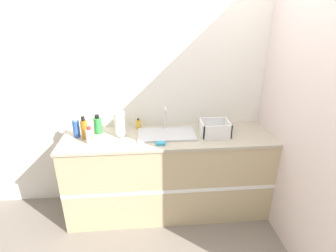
{
  "coord_description": "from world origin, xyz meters",
  "views": [
    {
      "loc": [
        -0.22,
        -2.15,
        2.08
      ],
      "look_at": [
        -0.01,
        0.27,
        1.05
      ],
      "focal_mm": 28.0,
      "sensor_mm": 36.0,
      "label": 1
    }
  ],
  "objects_px": {
    "paper_towel_roll": "(120,124)",
    "dish_rack": "(215,130)",
    "bottle_green": "(98,125)",
    "bottle_white_spray": "(90,136)",
    "bottle_amber": "(84,129)",
    "sink": "(166,133)",
    "bottle_blue": "(76,128)",
    "soap_dispenser": "(138,124)"
  },
  "relations": [
    {
      "from": "bottle_white_spray",
      "to": "bottle_blue",
      "type": "relative_size",
      "value": 0.78
    },
    {
      "from": "paper_towel_roll",
      "to": "soap_dispenser",
      "type": "relative_size",
      "value": 2.23
    },
    {
      "from": "bottle_amber",
      "to": "bottle_green",
      "type": "relative_size",
      "value": 1.15
    },
    {
      "from": "bottle_white_spray",
      "to": "bottle_green",
      "type": "xyz_separation_m",
      "value": [
        0.04,
        0.22,
        0.02
      ]
    },
    {
      "from": "sink",
      "to": "bottle_blue",
      "type": "relative_size",
      "value": 2.76
    },
    {
      "from": "dish_rack",
      "to": "sink",
      "type": "bearing_deg",
      "value": 174.44
    },
    {
      "from": "dish_rack",
      "to": "bottle_blue",
      "type": "bearing_deg",
      "value": 176.51
    },
    {
      "from": "bottle_blue",
      "to": "paper_towel_roll",
      "type": "bearing_deg",
      "value": -1.73
    },
    {
      "from": "paper_towel_roll",
      "to": "bottle_green",
      "type": "xyz_separation_m",
      "value": [
        -0.24,
        0.09,
        -0.04
      ]
    },
    {
      "from": "paper_towel_roll",
      "to": "bottle_white_spray",
      "type": "relative_size",
      "value": 1.53
    },
    {
      "from": "dish_rack",
      "to": "bottle_white_spray",
      "type": "relative_size",
      "value": 1.72
    },
    {
      "from": "paper_towel_roll",
      "to": "dish_rack",
      "type": "relative_size",
      "value": 0.89
    },
    {
      "from": "bottle_blue",
      "to": "soap_dispenser",
      "type": "relative_size",
      "value": 1.86
    },
    {
      "from": "paper_towel_roll",
      "to": "dish_rack",
      "type": "height_order",
      "value": "paper_towel_roll"
    },
    {
      "from": "bottle_green",
      "to": "soap_dispenser",
      "type": "distance_m",
      "value": 0.43
    },
    {
      "from": "bottle_white_spray",
      "to": "bottle_blue",
      "type": "distance_m",
      "value": 0.22
    },
    {
      "from": "bottle_white_spray",
      "to": "bottle_amber",
      "type": "distance_m",
      "value": 0.13
    },
    {
      "from": "bottle_blue",
      "to": "soap_dispenser",
      "type": "xyz_separation_m",
      "value": [
        0.62,
        0.16,
        -0.04
      ]
    },
    {
      "from": "sink",
      "to": "dish_rack",
      "type": "distance_m",
      "value": 0.5
    },
    {
      "from": "bottle_blue",
      "to": "soap_dispenser",
      "type": "distance_m",
      "value": 0.64
    },
    {
      "from": "dish_rack",
      "to": "soap_dispenser",
      "type": "relative_size",
      "value": 2.51
    },
    {
      "from": "paper_towel_roll",
      "to": "bottle_amber",
      "type": "distance_m",
      "value": 0.36
    },
    {
      "from": "paper_towel_roll",
      "to": "dish_rack",
      "type": "distance_m",
      "value": 0.97
    },
    {
      "from": "paper_towel_roll",
      "to": "soap_dispenser",
      "type": "xyz_separation_m",
      "value": [
        0.18,
        0.17,
        -0.08
      ]
    },
    {
      "from": "paper_towel_roll",
      "to": "bottle_amber",
      "type": "relative_size",
      "value": 1.1
    },
    {
      "from": "bottle_white_spray",
      "to": "bottle_blue",
      "type": "xyz_separation_m",
      "value": [
        -0.16,
        0.15,
        0.02
      ]
    },
    {
      "from": "dish_rack",
      "to": "bottle_white_spray",
      "type": "distance_m",
      "value": 1.25
    },
    {
      "from": "paper_towel_roll",
      "to": "bottle_green",
      "type": "bearing_deg",
      "value": 160.04
    },
    {
      "from": "bottle_blue",
      "to": "soap_dispenser",
      "type": "bearing_deg",
      "value": 14.46
    },
    {
      "from": "paper_towel_roll",
      "to": "bottle_green",
      "type": "height_order",
      "value": "paper_towel_roll"
    },
    {
      "from": "bottle_white_spray",
      "to": "soap_dispenser",
      "type": "distance_m",
      "value": 0.56
    },
    {
      "from": "bottle_amber",
      "to": "bottle_green",
      "type": "height_order",
      "value": "bottle_amber"
    },
    {
      "from": "bottle_blue",
      "to": "dish_rack",
      "type": "bearing_deg",
      "value": -3.49
    },
    {
      "from": "soap_dispenser",
      "to": "dish_rack",
      "type": "bearing_deg",
      "value": -17.36
    },
    {
      "from": "dish_rack",
      "to": "bottle_blue",
      "type": "xyz_separation_m",
      "value": [
        -1.41,
        0.09,
        0.04
      ]
    },
    {
      "from": "paper_towel_roll",
      "to": "soap_dispenser",
      "type": "height_order",
      "value": "paper_towel_roll"
    },
    {
      "from": "sink",
      "to": "bottle_blue",
      "type": "height_order",
      "value": "sink"
    },
    {
      "from": "sink",
      "to": "bottle_white_spray",
      "type": "distance_m",
      "value": 0.77
    },
    {
      "from": "bottle_amber",
      "to": "bottle_blue",
      "type": "bearing_deg",
      "value": 151.91
    },
    {
      "from": "bottle_white_spray",
      "to": "soap_dispenser",
      "type": "bearing_deg",
      "value": 33.73
    },
    {
      "from": "bottle_blue",
      "to": "bottle_green",
      "type": "distance_m",
      "value": 0.22
    },
    {
      "from": "sink",
      "to": "bottle_blue",
      "type": "distance_m",
      "value": 0.92
    }
  ]
}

